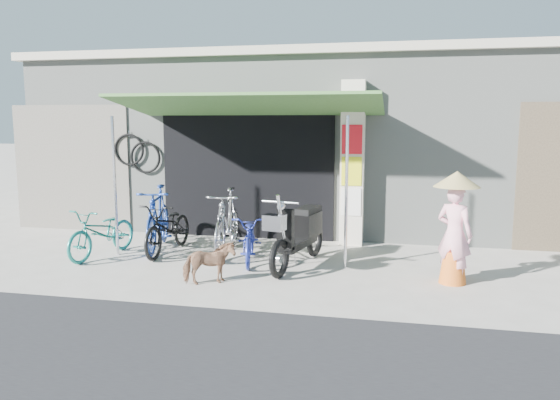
% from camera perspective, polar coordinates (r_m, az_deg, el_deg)
% --- Properties ---
extents(ground, '(80.00, 80.00, 0.00)m').
position_cam_1_polar(ground, '(8.10, -0.11, -8.07)').
color(ground, '#AEA79D').
rests_on(ground, ground).
extents(bicycle_shop, '(12.30, 5.30, 3.66)m').
position_cam_1_polar(bicycle_shop, '(12.80, 4.76, 6.27)').
color(bicycle_shop, gray).
rests_on(bicycle_shop, ground).
extents(shop_pillar, '(0.42, 0.44, 3.00)m').
position_cam_1_polar(shop_pillar, '(10.10, 7.59, 3.78)').
color(shop_pillar, beige).
rests_on(shop_pillar, ground).
extents(awning, '(4.60, 1.88, 2.72)m').
position_cam_1_polar(awning, '(9.57, -3.38, 9.67)').
color(awning, '#39662E').
rests_on(awning, ground).
extents(neighbour_left, '(2.60, 0.06, 2.60)m').
position_cam_1_polar(neighbour_left, '(12.20, -20.94, 3.14)').
color(neighbour_left, '#6B665B').
rests_on(neighbour_left, ground).
extents(bike_teal, '(0.84, 1.68, 0.84)m').
position_cam_1_polar(bike_teal, '(9.67, -18.05, -3.21)').
color(bike_teal, '#1B7A6D').
rests_on(bike_teal, ground).
extents(bike_blue, '(0.96, 1.96, 1.14)m').
position_cam_1_polar(bike_blue, '(9.91, -12.65, -1.87)').
color(bike_blue, navy).
rests_on(bike_blue, ground).
extents(bike_black, '(0.63, 1.72, 0.90)m').
position_cam_1_polar(bike_black, '(9.64, -11.56, -2.84)').
color(bike_black, black).
rests_on(bike_black, ground).
extents(bike_silver, '(0.71, 1.91, 1.12)m').
position_cam_1_polar(bike_silver, '(9.40, -5.53, -2.29)').
color(bike_silver, '#9F9FA3').
rests_on(bike_silver, ground).
extents(bike_navy, '(0.83, 1.58, 0.79)m').
position_cam_1_polar(bike_navy, '(8.87, -3.11, -3.99)').
color(bike_navy, navy).
rests_on(bike_navy, ground).
extents(street_dog, '(0.78, 0.64, 0.60)m').
position_cam_1_polar(street_dog, '(7.76, -7.44, -6.56)').
color(street_dog, '#998051').
rests_on(street_dog, ground).
extents(moped, '(0.72, 1.99, 1.14)m').
position_cam_1_polar(moped, '(8.60, 2.07, -3.54)').
color(moped, black).
rests_on(moped, ground).
extents(nun, '(0.64, 0.64, 1.59)m').
position_cam_1_polar(nun, '(8.01, 17.80, -2.76)').
color(nun, '#F5A5B6').
rests_on(nun, ground).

